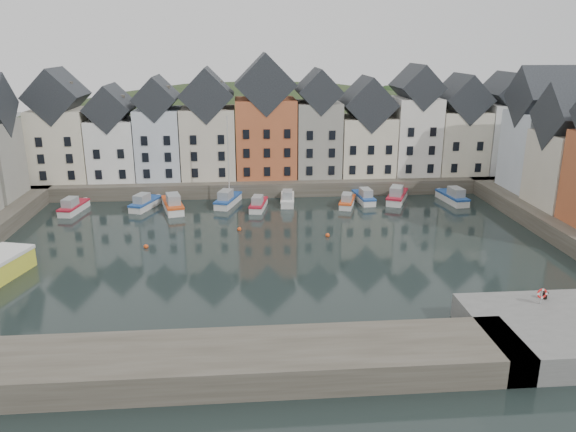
{
  "coord_description": "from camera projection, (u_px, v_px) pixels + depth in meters",
  "views": [
    {
      "loc": [
        -3.48,
        -54.59,
        21.18
      ],
      "look_at": [
        1.57,
        6.0,
        2.25
      ],
      "focal_mm": 35.0,
      "sensor_mm": 36.0,
      "label": 1
    }
  ],
  "objects": [
    {
      "name": "hillside",
      "position": [
        261.0,
        238.0,
        117.13
      ],
      "size": [
        153.6,
        70.4,
        64.0
      ],
      "color": "#21341A",
      "rests_on": "ground"
    },
    {
      "name": "far_quay",
      "position": [
        265.0,
        178.0,
        86.76
      ],
      "size": [
        90.0,
        16.0,
        2.0
      ],
      "primitive_type": "cube",
      "color": "#433F34",
      "rests_on": "ground"
    },
    {
      "name": "mooring_buoys",
      "position": [
        239.0,
        237.0,
        63.22
      ],
      "size": [
        20.5,
        5.5,
        0.5
      ],
      "color": "#D64A19",
      "rests_on": "ground"
    },
    {
      "name": "boat_c",
      "position": [
        173.0,
        205.0,
        73.34
      ],
      "size": [
        3.73,
        7.19,
        2.64
      ],
      "rotation": [
        0.0,
        0.0,
        0.24
      ],
      "color": "silver",
      "rests_on": "ground"
    },
    {
      "name": "far_terrace",
      "position": [
        287.0,
        129.0,
        82.77
      ],
      "size": [
        72.37,
        8.16,
        17.78
      ],
      "color": "#EBE2C5",
      "rests_on": "far_quay"
    },
    {
      "name": "boat_d",
      "position": [
        228.0,
        199.0,
        75.79
      ],
      "size": [
        3.83,
        6.66,
        12.17
      ],
      "rotation": [
        0.0,
        0.0,
        -0.31
      ],
      "color": "silver",
      "rests_on": "ground"
    },
    {
      "name": "boat_g",
      "position": [
        347.0,
        202.0,
        75.43
      ],
      "size": [
        3.22,
        5.64,
        2.07
      ],
      "rotation": [
        0.0,
        0.0,
        -0.31
      ],
      "color": "silver",
      "rests_on": "ground"
    },
    {
      "name": "mooring_bollard",
      "position": [
        545.0,
        295.0,
        43.67
      ],
      "size": [
        0.48,
        0.48,
        0.56
      ],
      "color": "black",
      "rests_on": "near_quay"
    },
    {
      "name": "boat_e",
      "position": [
        258.0,
        204.0,
        74.04
      ],
      "size": [
        2.77,
        5.77,
        2.13
      ],
      "rotation": [
        0.0,
        0.0,
        -0.2
      ],
      "color": "silver",
      "rests_on": "ground"
    },
    {
      "name": "near_wall",
      "position": [
        147.0,
        366.0,
        36.49
      ],
      "size": [
        50.0,
        6.0,
        2.0
      ],
      "primitive_type": "cube",
      "color": "#433F34",
      "rests_on": "ground"
    },
    {
      "name": "boat_f",
      "position": [
        287.0,
        199.0,
        76.46
      ],
      "size": [
        2.31,
        5.89,
        2.21
      ],
      "rotation": [
        0.0,
        0.0,
        -0.09
      ],
      "color": "silver",
      "rests_on": "ground"
    },
    {
      "name": "boat_b",
      "position": [
        145.0,
        203.0,
        74.37
      ],
      "size": [
        3.84,
        6.29,
        2.31
      ],
      "rotation": [
        0.0,
        0.0,
        -0.35
      ],
      "color": "silver",
      "rests_on": "ground"
    },
    {
      "name": "boat_h",
      "position": [
        364.0,
        197.0,
        77.35
      ],
      "size": [
        2.32,
        5.98,
        2.24
      ],
      "rotation": [
        0.0,
        0.0,
        0.09
      ],
      "color": "silver",
      "rests_on": "ground"
    },
    {
      "name": "boat_i",
      "position": [
        397.0,
        196.0,
        77.49
      ],
      "size": [
        4.61,
        6.94,
        2.56
      ],
      "rotation": [
        0.0,
        0.0,
        -0.42
      ],
      "color": "silver",
      "rests_on": "ground"
    },
    {
      "name": "right_terrace",
      "position": [
        576.0,
        150.0,
        66.4
      ],
      "size": [
        8.3,
        24.25,
        16.36
      ],
      "color": "silver",
      "rests_on": "right_quay"
    },
    {
      "name": "boat_j",
      "position": [
        453.0,
        197.0,
        77.09
      ],
      "size": [
        2.82,
        6.64,
        2.47
      ],
      "rotation": [
        0.0,
        0.0,
        0.13
      ],
      "color": "silver",
      "rests_on": "ground"
    },
    {
      "name": "ground",
      "position": [
        278.0,
        254.0,
        58.51
      ],
      "size": [
        260.0,
        260.0,
        0.0
      ],
      "primitive_type": "plane",
      "color": "black",
      "rests_on": "ground"
    },
    {
      "name": "boat_a",
      "position": [
        73.0,
        207.0,
        72.68
      ],
      "size": [
        2.84,
        6.16,
        2.28
      ],
      "rotation": [
        0.0,
        0.0,
        -0.17
      ],
      "color": "silver",
      "rests_on": "ground"
    },
    {
      "name": "life_ring_post",
      "position": [
        542.0,
        294.0,
        42.61
      ],
      "size": [
        0.8,
        0.17,
        1.3
      ],
      "color": "gray",
      "rests_on": "near_quay"
    }
  ]
}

